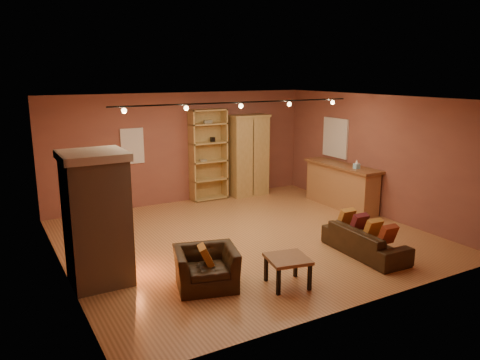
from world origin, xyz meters
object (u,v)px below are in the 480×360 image
bookcase (207,154)px  coffee_table (288,261)px  loveseat (365,236)px  fireplace (97,218)px  armchair (206,261)px  bar_counter (341,185)px  armoire (248,155)px

bookcase → coffee_table: bearing=-102.4°
bookcase → loveseat: bearing=-80.5°
coffee_table → fireplace: bearing=147.6°
coffee_table → armchair: bearing=152.2°
bar_counter → loveseat: size_ratio=1.27×
fireplace → armchair: (1.39, -1.00, -0.64)m
bar_counter → loveseat: (-1.72, -2.62, -0.19)m
fireplace → coffee_table: 3.06m
fireplace → bar_counter: 6.41m
fireplace → bookcase: size_ratio=0.89×
bookcase → coffee_table: 5.51m
armoire → loveseat: bearing=-93.8°
loveseat → armoire: bearing=-1.2°
armoire → coffee_table: size_ratio=2.99×
armoire → bar_counter: (1.40, -2.18, -0.55)m
loveseat → coffee_table: (-2.00, -0.37, 0.04)m
bar_counter → bookcase: bearing=137.5°
armchair → coffee_table: bearing=-12.4°
bar_counter → loveseat: bar_counter is taller
armchair → bar_counter: bearing=41.7°
fireplace → coffee_table: fireplace is taller
fireplace → bar_counter: (6.24, 1.39, -0.51)m
bookcase → armoire: size_ratio=1.08×
loveseat → coffee_table: loveseat is taller
bookcase → loveseat: (0.83, -4.96, -0.85)m
bookcase → armoire: 1.16m
armoire → coffee_table: 5.71m
armoire → armchair: bearing=-127.0°
bar_counter → armchair: size_ratio=2.08×
loveseat → coffee_table: bearing=103.0°
bookcase → armoire: (1.15, -0.15, -0.11)m
fireplace → armchair: 1.83m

